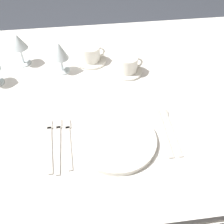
# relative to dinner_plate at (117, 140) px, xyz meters

# --- Properties ---
(ground_plane) EXTENTS (6.00, 6.00, 0.00)m
(ground_plane) POSITION_rel_dinner_plate_xyz_m (-0.04, 0.27, -0.75)
(ground_plane) COLOR #383D47
(dining_table) EXTENTS (1.80, 1.11, 0.74)m
(dining_table) POSITION_rel_dinner_plate_xyz_m (-0.04, 0.27, -0.09)
(dining_table) COLOR white
(dining_table) RESTS_ON ground
(dinner_plate) EXTENTS (0.26, 0.26, 0.02)m
(dinner_plate) POSITION_rel_dinner_plate_xyz_m (0.00, 0.00, 0.00)
(dinner_plate) COLOR white
(dinner_plate) RESTS_ON dining_table
(fork_outer) EXTENTS (0.03, 0.21, 0.00)m
(fork_outer) POSITION_rel_dinner_plate_xyz_m (-0.16, 0.02, -0.01)
(fork_outer) COLOR beige
(fork_outer) RESTS_ON dining_table
(fork_inner) EXTENTS (0.02, 0.23, 0.00)m
(fork_inner) POSITION_rel_dinner_plate_xyz_m (-0.19, 0.02, -0.01)
(fork_inner) COLOR beige
(fork_inner) RESTS_ON dining_table
(fork_salad) EXTENTS (0.03, 0.22, 0.00)m
(fork_salad) POSITION_rel_dinner_plate_xyz_m (-0.22, 0.02, -0.01)
(fork_salad) COLOR beige
(fork_salad) RESTS_ON dining_table
(dinner_knife) EXTENTS (0.02, 0.22, 0.00)m
(dinner_knife) POSITION_rel_dinner_plate_xyz_m (0.17, 0.01, -0.01)
(dinner_knife) COLOR beige
(dinner_knife) RESTS_ON dining_table
(spoon_soup) EXTENTS (0.03, 0.22, 0.01)m
(spoon_soup) POSITION_rel_dinner_plate_xyz_m (0.19, 0.05, -0.01)
(spoon_soup) COLOR beige
(spoon_soup) RESTS_ON dining_table
(saucer_left) EXTENTS (0.14, 0.14, 0.01)m
(saucer_left) POSITION_rel_dinner_plate_xyz_m (-0.05, 0.47, -0.00)
(saucer_left) COLOR white
(saucer_left) RESTS_ON dining_table
(coffee_cup_left) EXTENTS (0.11, 0.08, 0.07)m
(coffee_cup_left) POSITION_rel_dinner_plate_xyz_m (-0.05, 0.47, 0.03)
(coffee_cup_left) COLOR white
(coffee_cup_left) RESTS_ON saucer_left
(saucer_right) EXTENTS (0.13, 0.13, 0.01)m
(saucer_right) POSITION_rel_dinner_plate_xyz_m (0.10, 0.37, -0.00)
(saucer_right) COLOR white
(saucer_right) RESTS_ON dining_table
(coffee_cup_right) EXTENTS (0.11, 0.08, 0.07)m
(coffee_cup_right) POSITION_rel_dinner_plate_xyz_m (0.10, 0.37, 0.03)
(coffee_cup_right) COLOR white
(coffee_cup_right) RESTS_ON saucer_right
(wine_glass_centre) EXTENTS (0.07, 0.07, 0.14)m
(wine_glass_centre) POSITION_rel_dinner_plate_xyz_m (-0.35, 0.50, 0.09)
(wine_glass_centre) COLOR silver
(wine_glass_centre) RESTS_ON dining_table
(wine_glass_right) EXTENTS (0.07, 0.07, 0.14)m
(wine_glass_right) POSITION_rel_dinner_plate_xyz_m (-0.18, 0.42, 0.09)
(wine_glass_right) COLOR silver
(wine_glass_right) RESTS_ON dining_table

